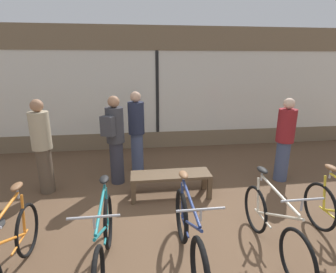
% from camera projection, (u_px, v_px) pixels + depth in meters
% --- Properties ---
extents(ground_plane, '(24.00, 24.00, 0.00)m').
position_uv_depth(ground_plane, '(184.00, 235.00, 3.65)').
color(ground_plane, brown).
extents(shop_back_wall, '(12.00, 0.08, 3.20)m').
position_uv_depth(shop_back_wall, '(157.00, 88.00, 6.95)').
color(shop_back_wall, '#7A664C').
rests_on(shop_back_wall, ground_plane).
extents(bicycle_far_left, '(0.46, 1.65, 1.01)m').
position_uv_depth(bicycle_far_left, '(9.00, 253.00, 2.77)').
color(bicycle_far_left, black).
rests_on(bicycle_far_left, ground_plane).
extents(bicycle_left, '(0.46, 1.69, 1.03)m').
position_uv_depth(bicycle_left, '(104.00, 243.00, 2.91)').
color(bicycle_left, black).
rests_on(bicycle_left, ground_plane).
extents(bicycle_center, '(0.46, 1.71, 1.04)m').
position_uv_depth(bicycle_center, '(189.00, 237.00, 3.01)').
color(bicycle_center, black).
rests_on(bicycle_center, ground_plane).
extents(bicycle_right, '(0.46, 1.65, 1.01)m').
position_uv_depth(bicycle_right, '(273.00, 226.00, 3.22)').
color(bicycle_right, black).
rests_on(bicycle_right, ground_plane).
extents(display_bench, '(1.40, 0.44, 0.43)m').
position_uv_depth(display_bench, '(171.00, 178.00, 4.62)').
color(display_bench, brown).
rests_on(display_bench, ground_plane).
extents(customer_near_rack, '(0.45, 0.45, 1.74)m').
position_uv_depth(customer_near_rack, '(137.00, 130.00, 5.56)').
color(customer_near_rack, '#424C6B').
rests_on(customer_near_rack, ground_plane).
extents(customer_by_window, '(0.46, 0.46, 1.72)m').
position_uv_depth(customer_by_window, '(42.00, 145.00, 4.63)').
color(customer_by_window, brown).
rests_on(customer_by_window, ground_plane).
extents(customer_mid_floor, '(0.47, 0.47, 1.67)m').
position_uv_depth(customer_mid_floor, '(285.00, 139.00, 5.12)').
color(customer_mid_floor, '#424C6B').
rests_on(customer_mid_floor, ground_plane).
extents(customer_near_bench, '(0.48, 0.56, 1.73)m').
position_uv_depth(customer_near_bench, '(115.00, 138.00, 4.98)').
color(customer_near_bench, '#2D2D38').
rests_on(customer_near_bench, ground_plane).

